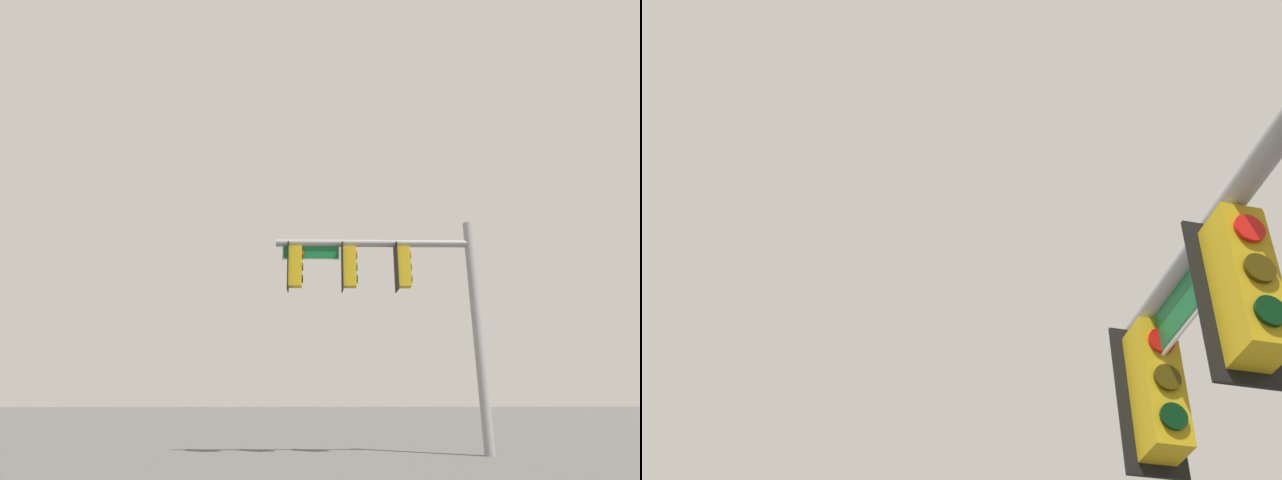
{
  "view_description": "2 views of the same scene",
  "coord_description": "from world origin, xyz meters",
  "views": [
    {
      "loc": [
        -3.15,
        5.59,
        1.2
      ],
      "look_at": [
        -4.12,
        -8.83,
        5.95
      ],
      "focal_mm": 28.0,
      "sensor_mm": 36.0,
      "label": 1
    },
    {
      "loc": [
        -8.9,
        -4.16,
        1.31
      ],
      "look_at": [
        -3.78,
        -5.67,
        5.5
      ],
      "focal_mm": 50.0,
      "sensor_mm": 36.0,
      "label": 2
    }
  ],
  "objects": []
}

